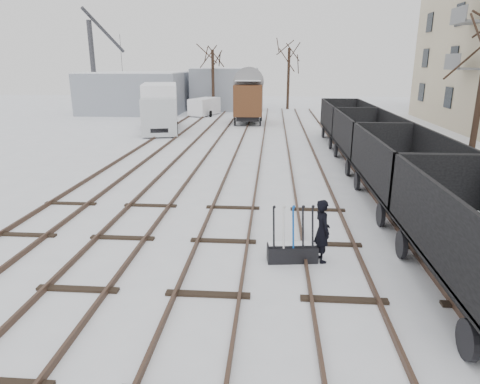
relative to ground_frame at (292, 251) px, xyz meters
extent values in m
plane|color=white|center=(-1.94, -1.89, -0.28)|extent=(120.00, 120.00, 0.00)
cube|color=black|center=(-8.66, 12.11, -0.21)|extent=(0.07, 52.00, 0.15)
cube|color=black|center=(-7.22, 12.11, -0.21)|extent=(0.07, 52.00, 0.15)
cube|color=black|center=(-7.94, 0.11, -0.26)|extent=(1.90, 0.20, 0.08)
cube|color=black|center=(-5.66, 12.11, -0.21)|extent=(0.07, 52.00, 0.15)
cube|color=black|center=(-4.22, 12.11, -0.21)|extent=(0.07, 52.00, 0.15)
cube|color=black|center=(-4.94, 0.11, -0.26)|extent=(1.90, 0.20, 0.08)
cube|color=black|center=(-2.66, 12.11, -0.21)|extent=(0.07, 52.00, 0.15)
cube|color=black|center=(-1.22, 12.11, -0.21)|extent=(0.07, 52.00, 0.15)
cube|color=black|center=(-1.94, 0.11, -0.26)|extent=(1.90, 0.20, 0.08)
cube|color=black|center=(0.34, 12.11, -0.21)|extent=(0.07, 52.00, 0.15)
cube|color=black|center=(1.78, 12.11, -0.21)|extent=(0.07, 52.00, 0.15)
cube|color=black|center=(1.06, 0.11, -0.26)|extent=(1.90, 0.20, 0.08)
cube|color=black|center=(3.34, 12.11, -0.21)|extent=(0.07, 52.00, 0.15)
cube|color=black|center=(4.78, 12.11, -0.21)|extent=(0.07, 52.00, 0.15)
cube|color=black|center=(4.06, 0.11, -0.26)|extent=(1.90, 0.20, 0.08)
cube|color=gray|center=(-14.94, 34.11, 1.72)|extent=(10.00, 8.00, 4.00)
cube|color=white|center=(-14.94, 34.11, 3.77)|extent=(9.80, 7.84, 0.10)
cube|color=gray|center=(-5.94, 38.11, 1.92)|extent=(7.00, 6.00, 4.40)
cube|color=white|center=(-5.94, 38.11, 4.17)|extent=(6.86, 5.88, 0.10)
cube|color=black|center=(0.00, 0.00, -0.06)|extent=(1.34, 0.57, 0.44)
cube|color=black|center=(0.00, 0.00, 0.18)|extent=(1.33, 0.46, 0.06)
cube|color=white|center=(0.00, 0.00, 0.22)|extent=(1.27, 0.41, 0.03)
cylinder|color=black|center=(-0.50, -0.06, 0.67)|extent=(0.09, 0.32, 1.08)
cylinder|color=silver|center=(-0.25, -0.03, 0.67)|extent=(0.09, 0.32, 1.08)
cylinder|color=#0C449D|center=(0.00, 0.00, 0.67)|extent=(0.09, 0.32, 1.08)
cylinder|color=black|center=(0.25, 0.03, 0.67)|extent=(0.09, 0.32, 1.08)
cylinder|color=black|center=(0.50, 0.06, 0.67)|extent=(0.09, 0.32, 1.08)
imported|color=black|center=(0.75, 0.10, 0.55)|extent=(0.57, 0.70, 1.68)
cube|color=black|center=(2.84, -1.59, 1.47)|extent=(0.11, 6.37, 1.70)
cylinder|color=black|center=(2.89, -3.63, 0.09)|extent=(0.13, 0.74, 0.74)
cube|color=black|center=(4.06, 4.81, 0.41)|extent=(2.04, 5.60, 0.42)
cube|color=black|center=(4.06, 4.81, 0.62)|extent=(2.55, 6.37, 0.13)
cube|color=black|center=(2.84, 4.81, 1.47)|extent=(0.11, 6.37, 1.70)
cube|color=black|center=(5.28, 4.81, 1.47)|extent=(0.11, 6.37, 1.70)
cube|color=white|center=(4.06, 4.81, 0.72)|extent=(2.29, 6.11, 0.06)
cylinder|color=black|center=(2.89, 2.77, 0.09)|extent=(0.13, 0.74, 0.74)
cylinder|color=black|center=(5.23, 6.84, 0.09)|extent=(0.13, 0.74, 0.74)
cube|color=black|center=(4.06, 11.21, 0.41)|extent=(2.04, 5.60, 0.42)
cube|color=black|center=(4.06, 11.21, 0.62)|extent=(2.55, 6.37, 0.13)
cube|color=black|center=(2.84, 11.21, 1.47)|extent=(0.11, 6.37, 1.70)
cube|color=black|center=(5.28, 11.21, 1.47)|extent=(0.11, 6.37, 1.70)
cube|color=white|center=(4.06, 11.21, 0.72)|extent=(2.29, 6.11, 0.06)
cylinder|color=black|center=(2.89, 9.17, 0.09)|extent=(0.13, 0.74, 0.74)
cylinder|color=black|center=(5.23, 13.24, 0.09)|extent=(0.13, 0.74, 0.74)
cube|color=black|center=(4.06, 17.61, 0.41)|extent=(2.04, 5.60, 0.42)
cube|color=black|center=(4.06, 17.61, 0.62)|extent=(2.55, 6.37, 0.13)
cube|color=black|center=(2.84, 17.61, 1.47)|extent=(0.11, 6.37, 1.70)
cube|color=black|center=(5.28, 17.61, 1.47)|extent=(0.11, 6.37, 1.70)
cube|color=white|center=(4.06, 17.61, 0.72)|extent=(2.29, 6.11, 0.06)
cylinder|color=black|center=(2.89, 15.57, 0.09)|extent=(0.13, 0.74, 0.74)
cylinder|color=black|center=(5.23, 19.64, 0.09)|extent=(0.13, 0.74, 0.74)
cube|color=black|center=(-2.69, 26.51, 0.33)|extent=(1.88, 4.21, 0.38)
cube|color=#462815|center=(-2.69, 26.51, 1.76)|extent=(2.34, 4.79, 2.48)
cube|color=white|center=(-2.69, 26.51, 3.33)|extent=(2.11, 4.55, 0.04)
cylinder|color=black|center=(-3.73, 24.99, 0.05)|extent=(0.11, 0.67, 0.67)
cylinder|color=black|center=(-1.64, 28.04, 0.05)|extent=(0.11, 0.67, 0.67)
cube|color=black|center=(-9.16, 22.02, 0.27)|extent=(2.89, 7.76, 0.30)
cube|color=#B3B9BD|center=(-9.16, 19.19, 1.08)|extent=(2.81, 2.51, 2.53)
cube|color=white|center=(-9.16, 22.83, 1.74)|extent=(3.63, 5.69, 2.83)
cube|color=white|center=(-9.16, 22.83, 3.17)|extent=(3.56, 5.58, 0.04)
cylinder|color=black|center=(-10.27, 19.39, 0.22)|extent=(0.30, 1.01, 1.01)
cylinder|color=black|center=(-8.05, 24.85, 0.22)|extent=(0.30, 1.01, 1.01)
cube|color=white|center=(-7.37, 32.02, 0.58)|extent=(2.83, 4.12, 1.55)
cube|color=white|center=(-7.37, 32.02, 1.37)|extent=(2.76, 4.03, 0.03)
cylinder|color=black|center=(-8.14, 30.82, 0.02)|extent=(0.19, 0.60, 0.60)
cylinder|color=black|center=(-6.59, 33.23, 0.02)|extent=(0.19, 0.60, 0.60)
cube|color=#313136|center=(-18.94, 33.59, 0.17)|extent=(2.63, 2.63, 0.90)
cylinder|color=#313136|center=(-18.94, 33.59, 4.24)|extent=(0.50, 0.50, 9.04)
cylinder|color=#313136|center=(-18.94, 35.63, 7.85)|extent=(2.37, 5.49, 4.17)
cylinder|color=black|center=(-18.94, 38.00, 5.14)|extent=(0.05, 0.05, 5.09)
cylinder|color=black|center=(-6.74, 33.89, 2.84)|extent=(0.30, 0.30, 6.25)
cylinder|color=black|center=(0.98, 38.71, 2.99)|extent=(0.30, 0.30, 6.55)
camera|label=1|loc=(-0.57, -10.28, 4.70)|focal=32.00mm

